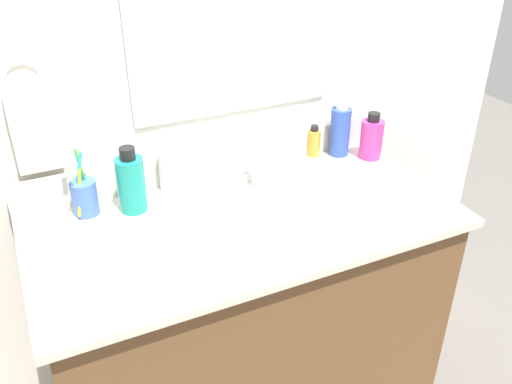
% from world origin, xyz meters
% --- Properties ---
extents(vanity_cabinet, '(1.06, 0.50, 0.75)m').
position_xyz_m(vanity_cabinet, '(0.00, 0.00, 0.38)').
color(vanity_cabinet, brown).
rests_on(vanity_cabinet, ground_plane).
extents(countertop, '(1.10, 0.55, 0.02)m').
position_xyz_m(countertop, '(0.00, 0.00, 0.77)').
color(countertop, beige).
rests_on(countertop, vanity_cabinet).
extents(backsplash, '(1.10, 0.02, 0.09)m').
position_xyz_m(backsplash, '(0.00, 0.26, 0.82)').
color(backsplash, beige).
rests_on(backsplash, countertop).
extents(back_wall, '(2.20, 0.04, 1.30)m').
position_xyz_m(back_wall, '(0.00, 0.32, 0.65)').
color(back_wall, white).
rests_on(back_wall, ground_plane).
extents(mirror_panel, '(0.60, 0.01, 0.56)m').
position_xyz_m(mirror_panel, '(0.10, 0.30, 1.23)').
color(mirror_panel, '#B2BCC6').
extents(towel_ring, '(0.10, 0.01, 0.10)m').
position_xyz_m(towel_ring, '(-0.45, 0.30, 1.12)').
color(towel_ring, silver).
extents(hand_towel, '(0.11, 0.04, 0.22)m').
position_xyz_m(hand_towel, '(-0.45, 0.28, 1.00)').
color(hand_towel, silver).
extents(sink_basin, '(0.40, 0.40, 0.11)m').
position_xyz_m(sink_basin, '(0.09, 0.00, 0.75)').
color(sink_basin, white).
rests_on(sink_basin, countertop).
extents(faucet, '(0.16, 0.10, 0.08)m').
position_xyz_m(faucet, '(0.09, 0.19, 0.80)').
color(faucet, silver).
rests_on(faucet, countertop).
extents(bottle_soap_pink, '(0.07, 0.07, 0.15)m').
position_xyz_m(bottle_soap_pink, '(0.50, 0.16, 0.84)').
color(bottle_soap_pink, '#D8338C').
rests_on(bottle_soap_pink, countertop).
extents(bottle_lotion_white, '(0.05, 0.05, 0.14)m').
position_xyz_m(bottle_lotion_white, '(-0.14, 0.22, 0.84)').
color(bottle_lotion_white, white).
rests_on(bottle_lotion_white, countertop).
extents(bottle_shampoo_blue, '(0.06, 0.06, 0.19)m').
position_xyz_m(bottle_shampoo_blue, '(0.42, 0.22, 0.86)').
color(bottle_shampoo_blue, '#2D4CB2').
rests_on(bottle_shampoo_blue, countertop).
extents(bottle_mouthwash_teal, '(0.07, 0.07, 0.18)m').
position_xyz_m(bottle_mouthwash_teal, '(-0.25, 0.16, 0.86)').
color(bottle_mouthwash_teal, teal).
rests_on(bottle_mouthwash_teal, countertop).
extents(bottle_oil_amber, '(0.04, 0.04, 0.10)m').
position_xyz_m(bottle_oil_amber, '(0.34, 0.24, 0.82)').
color(bottle_oil_amber, gold).
rests_on(bottle_oil_amber, countertop).
extents(cup_blue_plastic, '(0.07, 0.07, 0.19)m').
position_xyz_m(cup_blue_plastic, '(-0.37, 0.20, 0.83)').
color(cup_blue_plastic, '#3F66B7').
rests_on(cup_blue_plastic, countertop).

